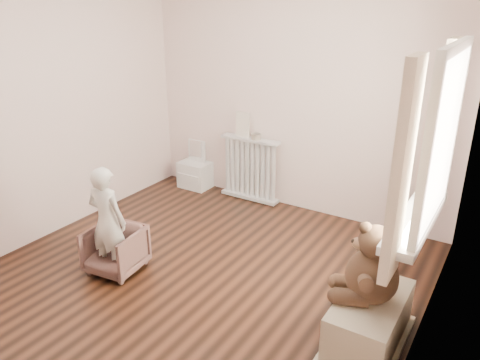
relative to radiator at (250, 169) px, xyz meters
The scene contains 17 objects.
floor 1.79m from the radiator, 74.11° to the right, with size 3.60×3.60×0.01m, color black.
back_wall 1.03m from the radiator, 14.09° to the left, with size 3.60×0.02×2.60m, color white.
left_wall 2.32m from the radiator, 128.20° to the right, with size 0.02×3.60×2.60m, color white.
right_wall 2.97m from the radiator, 36.41° to the right, with size 0.02×3.60×2.60m, color white.
window 2.84m from the radiator, 31.66° to the right, with size 0.03×0.90×1.10m, color white.
window_sill 2.60m from the radiator, 32.72° to the right, with size 0.22×1.10×0.06m, color silver.
curtain_left 3.05m from the radiator, 42.50° to the right, with size 0.06×0.26×1.30m, color beige.
curtain_right 2.49m from the radiator, 20.84° to the right, with size 0.06×0.26×1.30m, color beige.
radiator is the anchor object (origin of this frame).
paper_doll 0.54m from the radiator, behind, with size 0.18×0.02×0.30m, color beige.
tin_a 0.42m from the radiator, ahead, with size 0.11×0.11×0.07m, color #A59E8C.
toy_vanity 0.81m from the radiator, behind, with size 0.39×0.28×0.61m, color silver.
armchair 2.00m from the radiator, 96.13° to the right, with size 0.45×0.46×0.42m, color brown.
child 2.04m from the radiator, 95.98° to the right, with size 0.36×0.24×0.99m, color beige.
toy_bench 2.64m from the radiator, 40.61° to the right, with size 0.42×0.79×0.37m, color beige.
teddy_bear 2.64m from the radiator, 41.02° to the right, with size 0.47×0.36×0.57m, color #352216, non-canonical shape.
plush_cat 2.43m from the radiator, 24.62° to the right, with size 0.15×0.24×0.21m, color gray, non-canonical shape.
Camera 1 is at (2.17, -2.79, 2.32)m, focal length 35.00 mm.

